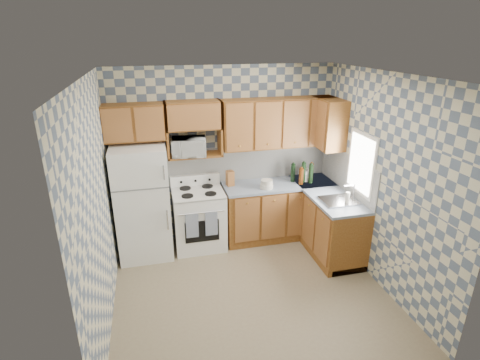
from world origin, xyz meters
name	(u,v)px	position (x,y,z in m)	size (l,w,h in m)	color
floor	(250,290)	(0.00, 0.00, 0.00)	(3.40, 3.40, 0.00)	#7D6A50
back_wall	(224,155)	(0.00, 1.60, 1.35)	(3.40, 0.02, 2.70)	slate
right_wall	(380,182)	(1.70, 0.00, 1.35)	(0.02, 3.20, 2.70)	slate
backsplash_back	(249,162)	(0.40, 1.59, 1.20)	(2.60, 0.01, 0.56)	silver
backsplash_right	(347,172)	(1.69, 0.80, 1.20)	(0.01, 1.60, 0.56)	silver
refrigerator	(143,202)	(-1.27, 1.25, 0.84)	(0.75, 0.70, 1.68)	white
stove_body	(199,219)	(-0.47, 1.28, 0.45)	(0.76, 0.65, 0.90)	white
cooktop	(198,192)	(-0.47, 1.28, 0.91)	(0.76, 0.65, 0.03)	silver
backguard	(195,180)	(-0.47, 1.55, 1.00)	(0.76, 0.08, 0.17)	white
dish_towel_left	(192,226)	(-0.61, 0.93, 0.54)	(0.18, 0.03, 0.38)	navy
dish_towel_right	(211,223)	(-0.33, 0.93, 0.54)	(0.18, 0.03, 0.38)	navy
base_cabinets_back	(278,210)	(0.82, 1.30, 0.44)	(1.75, 0.60, 0.88)	#602F0F
base_cabinets_right	(325,220)	(1.40, 0.80, 0.44)	(0.60, 1.60, 0.88)	#602F0F
countertop_back	(279,184)	(0.82, 1.30, 0.90)	(1.77, 0.63, 0.04)	slate
countertop_right	(327,193)	(1.40, 0.80, 0.90)	(0.63, 1.60, 0.04)	slate
upper_cabinets_back	(279,123)	(0.82, 1.44, 1.85)	(1.75, 0.33, 0.74)	#602F0F
upper_cabinets_fridge	(134,122)	(-1.29, 1.44, 1.97)	(0.82, 0.33, 0.50)	#602F0F
upper_cabinets_right	(327,123)	(1.53, 1.25, 1.85)	(0.33, 0.70, 0.74)	#602F0F
microwave_shelf	(195,155)	(-0.47, 1.44, 1.44)	(0.80, 0.33, 0.03)	#602F0F
microwave	(189,147)	(-0.56, 1.38, 1.58)	(0.48, 0.33, 0.27)	white
sink	(339,201)	(1.40, 0.45, 0.93)	(0.48, 0.40, 0.03)	#B7B7BC
window	(361,164)	(1.69, 0.45, 1.45)	(0.02, 0.66, 0.86)	silver
bottle_0	(303,172)	(1.20, 1.26, 1.08)	(0.07, 0.07, 0.32)	black
bottle_1	(311,174)	(1.30, 1.20, 1.07)	(0.07, 0.07, 0.30)	black
bottle_2	(311,172)	(1.35, 1.30, 1.06)	(0.07, 0.07, 0.28)	#4F2409
bottle_3	(301,176)	(1.13, 1.18, 1.05)	(0.07, 0.07, 0.26)	#4F2409
bottle_4	(293,173)	(1.05, 1.32, 1.06)	(0.07, 0.07, 0.29)	black
knife_block	(230,178)	(0.05, 1.39, 1.04)	(0.11, 0.11, 0.24)	brown
electric_kettle	(306,175)	(1.26, 1.30, 1.01)	(0.14, 0.14, 0.17)	white
food_containers	(267,184)	(0.57, 1.15, 0.99)	(0.20, 0.20, 0.13)	beige
soap_bottle	(347,198)	(1.47, 0.34, 1.01)	(0.06, 0.06, 0.17)	beige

